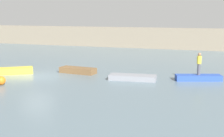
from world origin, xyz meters
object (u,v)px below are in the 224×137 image
Objects in this scene: rowboat_grey at (133,77)px; rowboat_blue at (198,78)px; person_yellow_shirt at (199,63)px; rowboat_brown at (78,70)px; mooring_buoy at (1,80)px; rowboat_yellow at (10,71)px.

rowboat_grey is 1.04× the size of rowboat_blue.
rowboat_grey is 2.10× the size of person_yellow_shirt.
mooring_buoy is (-3.13, -5.64, 0.07)m from rowboat_brown.
rowboat_blue is 1.11m from person_yellow_shirt.
rowboat_grey is (10.01, 1.00, -0.06)m from rowboat_yellow.
rowboat_yellow is 2.20× the size of person_yellow_shirt.
rowboat_yellow is at bearing 170.88° from rowboat_blue.
mooring_buoy is (-12.66, -6.00, -1.01)m from person_yellow_shirt.
person_yellow_shirt is (4.57, 1.49, 1.12)m from rowboat_grey.
rowboat_brown is 5.09m from rowboat_grey.
rowboat_grey is 4.93m from person_yellow_shirt.
rowboat_yellow is at bearing 179.61° from rowboat_grey.
rowboat_brown is 6.45m from mooring_buoy.
rowboat_brown is at bearing -12.02° from rowboat_yellow.
rowboat_grey is 4.80m from rowboat_blue.
person_yellow_shirt is 14.04m from mooring_buoy.
rowboat_brown is 4.90× the size of mooring_buoy.
rowboat_brown is at bearing 163.33° from rowboat_blue.
mooring_buoy is (-12.66, -6.00, 0.10)m from rowboat_blue.
rowboat_blue is 14.01m from mooring_buoy.
person_yellow_shirt is at bearing -25.25° from rowboat_yellow.
rowboat_brown is at bearing -177.86° from person_yellow_shirt.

